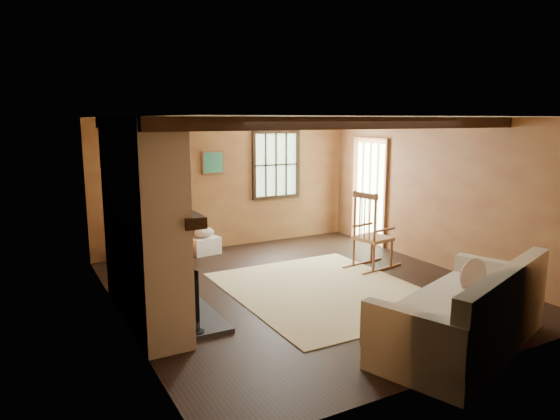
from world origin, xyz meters
TOP-DOWN VIEW (x-y plane):
  - ground at (0.00, 0.00)m, footprint 5.50×5.50m
  - room_envelope at (0.22, 0.26)m, footprint 5.02×5.52m
  - fireplace at (-2.23, -0.00)m, footprint 1.02×2.30m
  - rug at (0.20, -0.20)m, footprint 2.50×3.00m
  - rocking_chair at (1.46, 0.36)m, footprint 0.97×0.61m
  - sofa at (0.51, -2.41)m, footprint 2.51×1.72m
  - firewood_pile at (-1.81, 2.60)m, footprint 0.65×0.12m
  - laundry_basket at (-0.61, 2.46)m, footprint 0.55×0.45m
  - basket_pillow at (-0.61, 2.46)m, footprint 0.42×0.37m
  - armchair at (-1.45, 2.15)m, footprint 1.16×1.15m

SIDE VIEW (x-z plane):
  - ground at x=0.00m, z-range 0.00..0.00m
  - rug at x=0.20m, z-range 0.00..0.01m
  - firewood_pile at x=-1.81m, z-range 0.00..0.23m
  - laundry_basket at x=-0.61m, z-range 0.00..0.30m
  - sofa at x=0.51m, z-range -0.13..0.80m
  - basket_pillow at x=-0.61m, z-range 0.30..0.48m
  - armchair at x=-1.45m, z-range 0.00..0.83m
  - rocking_chair at x=1.46m, z-range -0.10..1.16m
  - fireplace at x=-2.23m, z-range -0.10..2.30m
  - room_envelope at x=0.22m, z-range 0.41..2.85m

